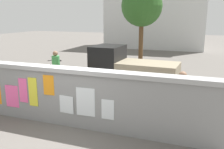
{
  "coord_description": "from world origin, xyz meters",
  "views": [
    {
      "loc": [
        3.36,
        -5.8,
        3.09
      ],
      "look_at": [
        0.65,
        1.6,
        1.2
      ],
      "focal_mm": 39.25,
      "sensor_mm": 36.0,
      "label": 1
    }
  ],
  "objects_px": {
    "auto_rickshaw_truck": "(129,69)",
    "tree_roadside": "(142,6)",
    "person_walking": "(56,65)",
    "person_bystander": "(181,94)",
    "motorcycle": "(44,88)",
    "bicycle_near": "(58,71)"
  },
  "relations": [
    {
      "from": "auto_rickshaw_truck",
      "to": "tree_roadside",
      "type": "xyz_separation_m",
      "value": [
        -1.26,
        7.21,
        2.83
      ]
    },
    {
      "from": "person_walking",
      "to": "person_bystander",
      "type": "height_order",
      "value": "same"
    },
    {
      "from": "motorcycle",
      "to": "person_walking",
      "type": "xyz_separation_m",
      "value": [
        -0.5,
        1.63,
        0.52
      ]
    },
    {
      "from": "auto_rickshaw_truck",
      "to": "motorcycle",
      "type": "height_order",
      "value": "auto_rickshaw_truck"
    },
    {
      "from": "bicycle_near",
      "to": "person_walking",
      "type": "bearing_deg",
      "value": -59.82
    },
    {
      "from": "bicycle_near",
      "to": "person_bystander",
      "type": "distance_m",
      "value": 7.3
    },
    {
      "from": "auto_rickshaw_truck",
      "to": "tree_roadside",
      "type": "relative_size",
      "value": 0.71
    },
    {
      "from": "person_walking",
      "to": "motorcycle",
      "type": "bearing_deg",
      "value": -72.83
    },
    {
      "from": "person_walking",
      "to": "person_bystander",
      "type": "distance_m",
      "value": 5.94
    },
    {
      "from": "motorcycle",
      "to": "person_bystander",
      "type": "distance_m",
      "value": 5.06
    },
    {
      "from": "bicycle_near",
      "to": "person_walking",
      "type": "xyz_separation_m",
      "value": [
        0.8,
        -1.38,
        0.62
      ]
    },
    {
      "from": "auto_rickshaw_truck",
      "to": "tree_roadside",
      "type": "distance_m",
      "value": 7.85
    },
    {
      "from": "bicycle_near",
      "to": "tree_roadside",
      "type": "relative_size",
      "value": 0.32
    },
    {
      "from": "person_walking",
      "to": "bicycle_near",
      "type": "bearing_deg",
      "value": 120.18
    },
    {
      "from": "motorcycle",
      "to": "tree_roadside",
      "type": "distance_m",
      "value": 10.16
    },
    {
      "from": "auto_rickshaw_truck",
      "to": "person_bystander",
      "type": "xyz_separation_m",
      "value": [
        2.35,
        -2.93,
        0.09
      ]
    },
    {
      "from": "tree_roadside",
      "to": "motorcycle",
      "type": "bearing_deg",
      "value": -98.25
    },
    {
      "from": "auto_rickshaw_truck",
      "to": "person_walking",
      "type": "xyz_separation_m",
      "value": [
        -3.15,
        -0.68,
        0.09
      ]
    },
    {
      "from": "person_bystander",
      "to": "tree_roadside",
      "type": "height_order",
      "value": "tree_roadside"
    },
    {
      "from": "auto_rickshaw_truck",
      "to": "bicycle_near",
      "type": "xyz_separation_m",
      "value": [
        -3.95,
        0.7,
        -0.54
      ]
    },
    {
      "from": "person_walking",
      "to": "person_bystander",
      "type": "bearing_deg",
      "value": -22.26
    },
    {
      "from": "person_bystander",
      "to": "tree_roadside",
      "type": "bearing_deg",
      "value": 109.61
    }
  ]
}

